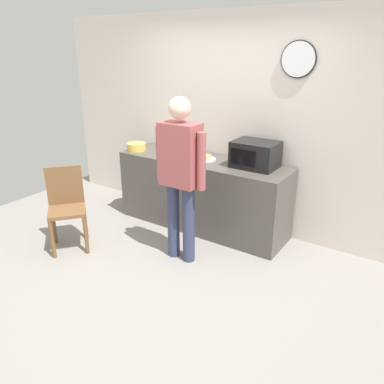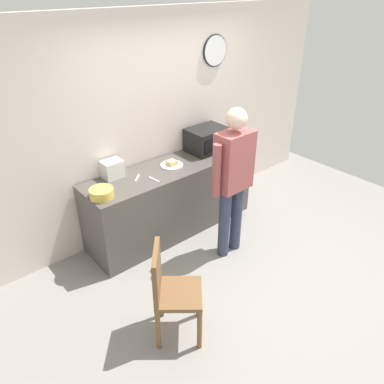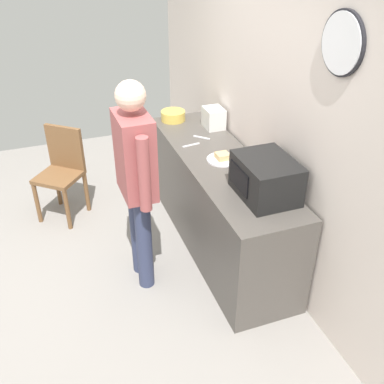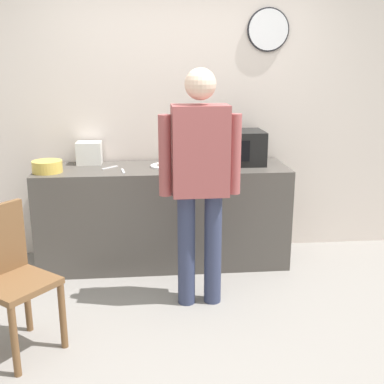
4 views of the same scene
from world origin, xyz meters
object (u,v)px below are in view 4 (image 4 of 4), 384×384
(toaster, at_px, (89,153))
(person_standing, at_px, (200,172))
(fork_utensil, at_px, (110,168))
(spoon_utensil, at_px, (123,171))
(wooden_chair, at_px, (9,273))
(sandwich_plate, at_px, (166,165))
(salad_bowl, at_px, (47,167))
(microwave, at_px, (235,147))

(toaster, height_order, person_standing, person_standing)
(toaster, height_order, fork_utensil, toaster)
(toaster, relative_size, fork_utensil, 1.29)
(toaster, distance_m, spoon_utensil, 0.48)
(wooden_chair, bearing_deg, sandwich_plate, 51.56)
(sandwich_plate, bearing_deg, person_standing, -75.19)
(toaster, height_order, spoon_utensil, toaster)
(salad_bowl, xyz_separation_m, toaster, (0.31, 0.32, 0.05))
(spoon_utensil, xyz_separation_m, person_standing, (0.58, -0.65, 0.13))
(toaster, xyz_separation_m, fork_utensil, (0.19, -0.20, -0.10))
(toaster, bearing_deg, person_standing, -48.22)
(spoon_utensil, distance_m, wooden_chair, 1.38)
(sandwich_plate, relative_size, wooden_chair, 0.29)
(spoon_utensil, bearing_deg, fork_utensil, 128.85)
(sandwich_plate, relative_size, fork_utensil, 1.59)
(fork_utensil, xyz_separation_m, spoon_utensil, (0.12, -0.15, 0.00))
(microwave, height_order, person_standing, person_standing)
(microwave, height_order, toaster, microwave)
(sandwich_plate, relative_size, spoon_utensil, 1.59)
(wooden_chair, bearing_deg, spoon_utensil, 59.88)
(microwave, relative_size, salad_bowl, 2.00)
(microwave, xyz_separation_m, wooden_chair, (-1.66, -1.37, -0.52))
(sandwich_plate, bearing_deg, spoon_utensil, -157.07)
(sandwich_plate, height_order, toaster, toaster)
(microwave, xyz_separation_m, person_standing, (-0.42, -0.88, -0.02))
(person_standing, bearing_deg, salad_bowl, 150.62)
(sandwich_plate, xyz_separation_m, salad_bowl, (-1.00, -0.13, 0.03))
(sandwich_plate, bearing_deg, salad_bowl, -172.79)
(sandwich_plate, xyz_separation_m, fork_utensil, (-0.49, -0.00, -0.02))
(microwave, height_order, wooden_chair, microwave)
(toaster, bearing_deg, microwave, -5.36)
(microwave, bearing_deg, toaster, 174.64)
(salad_bowl, bearing_deg, toaster, 45.78)
(sandwich_plate, xyz_separation_m, person_standing, (0.21, -0.81, 0.11))
(microwave, bearing_deg, person_standing, -115.46)
(wooden_chair, bearing_deg, fork_utensil, 67.31)
(toaster, bearing_deg, fork_utensil, -46.11)
(microwave, relative_size, wooden_chair, 0.53)
(fork_utensil, relative_size, spoon_utensil, 1.00)
(salad_bowl, bearing_deg, wooden_chair, -91.78)
(wooden_chair, bearing_deg, salad_bowl, 88.22)
(sandwich_plate, xyz_separation_m, toaster, (-0.68, 0.20, 0.08))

